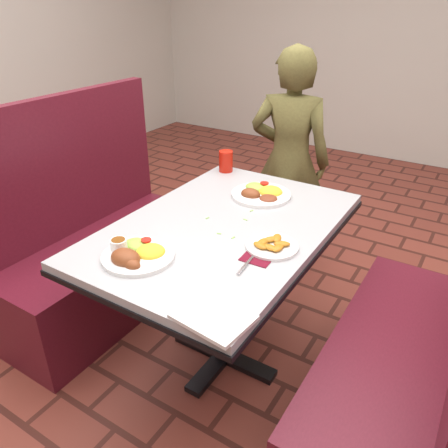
{
  "coord_description": "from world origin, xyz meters",
  "views": [
    {
      "loc": [
        0.86,
        -1.37,
        1.6
      ],
      "look_at": [
        0.0,
        0.0,
        0.75
      ],
      "focal_mm": 35.0,
      "sensor_mm": 36.0,
      "label": 1
    }
  ],
  "objects": [
    {
      "name": "far_dinner_plate",
      "position": [
        -0.0,
        0.34,
        0.78
      ],
      "size": [
        0.28,
        0.28,
        0.07
      ],
      "rotation": [
        0.0,
        0.0,
        0.04
      ],
      "color": "white",
      "rests_on": "dining_table"
    },
    {
      "name": "diner_person",
      "position": [
        -0.17,
        1.03,
        0.68
      ],
      "size": [
        0.56,
        0.43,
        1.37
      ],
      "primitive_type": "imported",
      "rotation": [
        0.0,
        0.0,
        3.36
      ],
      "color": "brown",
      "rests_on": "ground"
    },
    {
      "name": "booth_bench_right",
      "position": [
        0.8,
        0.0,
        0.33
      ],
      "size": [
        0.47,
        1.2,
        1.17
      ],
      "color": "maroon",
      "rests_on": "ground"
    },
    {
      "name": "spoon_utensil",
      "position": [
        0.24,
        -0.23,
        0.76
      ],
      "size": [
        0.02,
        0.14,
        0.0
      ],
      "primitive_type": "cube",
      "rotation": [
        0.0,
        0.0,
        0.08
      ],
      "color": "silver",
      "rests_on": "dining_table"
    },
    {
      "name": "red_tumbler",
      "position": [
        -0.32,
        0.53,
        0.81
      ],
      "size": [
        0.08,
        0.08,
        0.11
      ],
      "primitive_type": "cylinder",
      "color": "red",
      "rests_on": "dining_table"
    },
    {
      "name": "fork_utensil",
      "position": [
        -0.07,
        -0.37,
        0.76
      ],
      "size": [
        0.04,
        0.13,
        0.0
      ],
      "primitive_type": "cube",
      "rotation": [
        0.0,
        0.0,
        -0.25
      ],
      "color": "#BCBCC0",
      "rests_on": "dining_table"
    },
    {
      "name": "maroon_napkin",
      "position": [
        0.25,
        -0.16,
        0.75
      ],
      "size": [
        0.11,
        0.11,
        0.0
      ],
      "primitive_type": "cube",
      "rotation": [
        0.0,
        0.0,
        0.04
      ],
      "color": "#5C0D1C",
      "rests_on": "dining_table"
    },
    {
      "name": "near_dinner_plate",
      "position": [
        -0.13,
        -0.39,
        0.78
      ],
      "size": [
        0.27,
        0.27,
        0.08
      ],
      "rotation": [
        0.0,
        0.0,
        0.09
      ],
      "color": "white",
      "rests_on": "dining_table"
    },
    {
      "name": "plantain_plate",
      "position": [
        0.26,
        -0.07,
        0.76
      ],
      "size": [
        0.2,
        0.2,
        0.03
      ],
      "rotation": [
        0.0,
        0.0,
        -0.36
      ],
      "color": "white",
      "rests_on": "dining_table"
    },
    {
      "name": "paper_napkin",
      "position": [
        0.29,
        -0.53,
        0.76
      ],
      "size": [
        0.24,
        0.19,
        0.01
      ],
      "primitive_type": "cube",
      "rotation": [
        0.0,
        0.0,
        -0.11
      ],
      "color": "silver",
      "rests_on": "dining_table"
    },
    {
      "name": "dining_table",
      "position": [
        0.0,
        0.0,
        0.65
      ],
      "size": [
        0.81,
        1.21,
        0.75
      ],
      "color": "#AAADAF",
      "rests_on": "ground"
    },
    {
      "name": "knife_utensil",
      "position": [
        -0.06,
        -0.37,
        0.76
      ],
      "size": [
        0.04,
        0.15,
        0.0
      ],
      "primitive_type": "cube",
      "rotation": [
        0.0,
        0.0,
        0.24
      ],
      "color": "silver",
      "rests_on": "dining_table"
    },
    {
      "name": "booth_bench_left",
      "position": [
        -0.8,
        0.0,
        0.33
      ],
      "size": [
        0.47,
        1.2,
        1.17
      ],
      "color": "maroon",
      "rests_on": "ground"
    },
    {
      "name": "lettuce_shreds",
      "position": [
        0.04,
        0.06,
        0.75
      ],
      "size": [
        0.28,
        0.32,
        0.0
      ],
      "primitive_type": null,
      "color": "#7DB046",
      "rests_on": "dining_table"
    }
  ]
}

